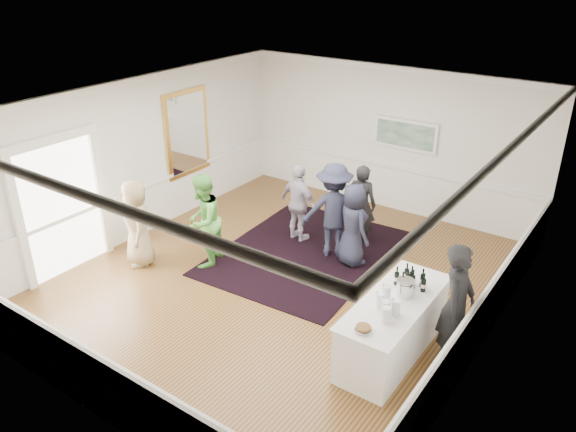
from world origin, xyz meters
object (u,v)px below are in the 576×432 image
Objects in this scene: guest_tan at (137,223)px; ice_bucket at (405,288)px; guest_navy at (353,225)px; serving_table at (393,327)px; guest_dark_b at (361,204)px; guest_lilac at (299,203)px; bartender at (457,305)px; guest_green at (203,221)px; guest_dark_a at (334,210)px; nut_bowl at (363,329)px.

guest_tan is 5.08m from ice_bucket.
guest_tan is 3.96m from guest_navy.
serving_table is 1.36× the size of guest_dark_b.
guest_navy is (1.34, -0.22, -0.01)m from guest_lilac.
bartender is 5.79m from guest_tan.
guest_dark_b is at bearing 123.64° from guest_green.
guest_dark_a is at bearing -177.47° from guest_lilac.
guest_navy is (3.24, 2.28, -0.03)m from guest_tan.
guest_green is 2.44m from guest_dark_a.
guest_green is (1.01, 0.68, 0.06)m from guest_tan.
bartender is at bearing 176.70° from guest_navy.
guest_navy is at bearing 135.67° from ice_bucket.
guest_dark_b is 7.09× the size of nut_bowl.
guest_dark_b reaches higher than serving_table.
nut_bowl is at bearing 109.06° from guest_dark_b.
guest_navy is 2.54m from ice_bucket.
guest_dark_a reaches higher than ice_bucket.
guest_dark_a is (1.76, 1.69, 0.04)m from guest_green.
guest_navy is 6.86× the size of nut_bowl.
guest_dark_a is 0.79m from guest_dark_b.
guest_navy reaches higher than serving_table.
guest_green is 1.11× the size of guest_lilac.
bartender reaches higher than nut_bowl.
ice_bucket is at bearing 119.17° from guest_dark_b.
guest_tan reaches higher than guest_dark_b.
guest_tan is 6.36× the size of ice_bucket.
guest_dark_a is at bearing 18.99° from guest_navy.
guest_green is at bearing 65.08° from guest_navy.
guest_tan is 1.04× the size of guest_lilac.
guest_green is 7.67× the size of nut_bowl.
guest_navy is (2.22, 1.60, -0.09)m from guest_green.
serving_table is at bearing 35.89° from guest_tan.
bartender is 7.97× the size of nut_bowl.
guest_lilac is 6.91× the size of nut_bowl.
guest_lilac is 0.86× the size of guest_dark_a.
serving_table is at bearing 87.14° from nut_bowl.
guest_green reaches higher than guest_lilac.
guest_green is at bearing 42.20° from guest_dark_b.
bartender is (0.74, 0.36, 0.47)m from serving_table.
guest_tan is at bearing -174.25° from ice_bucket.
guest_tan is (-5.01, -0.31, 0.37)m from serving_table.
guest_tan is 1.01× the size of guest_dark_b.
nut_bowl is at bearing -92.86° from serving_table.
guest_green is 6.81× the size of ice_bucket.
bartender is at bearing 71.75° from guest_green.
guest_navy is at bearing 56.08° from bartender.
guest_lilac is at bearing 63.34° from bartender.
ice_bucket is at bearing 158.94° from guest_lilac.
ice_bucket is (1.81, -1.77, 0.22)m from guest_navy.
guest_green is (-4.74, 0.01, -0.03)m from bartender.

